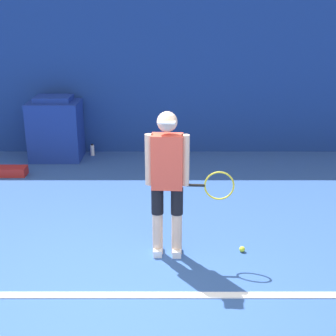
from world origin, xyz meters
name	(u,v)px	position (x,y,z in m)	size (l,w,h in m)	color
ground_plane	(118,311)	(0.00, 0.00, 0.00)	(24.00, 24.00, 0.00)	#2D5193
back_wall	(144,79)	(0.00, 5.17, 1.43)	(24.00, 0.10, 2.86)	navy
court_baseline	(121,295)	(0.00, 0.25, 0.01)	(21.60, 0.10, 0.01)	white
tennis_player	(169,178)	(0.48, 1.09, 0.94)	(0.98, 0.29, 1.68)	beige
tennis_ball	(243,249)	(1.35, 1.13, 0.03)	(0.07, 0.07, 0.07)	#D1E533
covered_chair	(57,129)	(-1.61, 4.71, 0.57)	(0.93, 0.73, 1.18)	navy
equipment_bag	(9,171)	(-2.24, 3.75, 0.08)	(0.63, 0.26, 0.15)	#B2231E
water_bottle	(93,150)	(-0.98, 4.88, 0.11)	(0.07, 0.07, 0.23)	white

